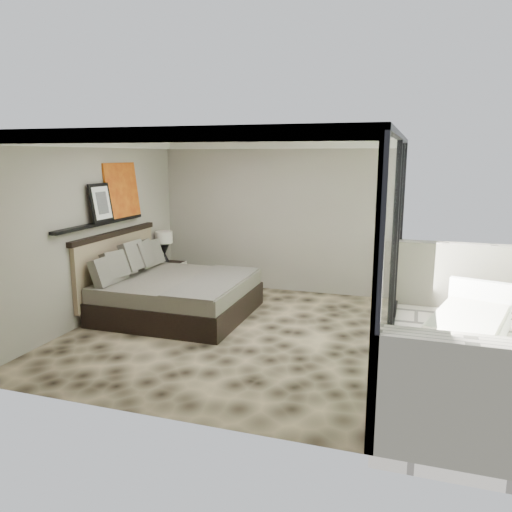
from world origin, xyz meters
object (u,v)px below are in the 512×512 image
(bed, at_px, (172,292))
(lounger, at_px, (469,325))
(table_lamp, at_px, (164,243))
(nightstand, at_px, (167,274))

(bed, relative_size, lounger, 1.17)
(bed, xyz_separation_m, lounger, (4.48, 0.24, -0.15))
(table_lamp, bearing_deg, lounger, -12.18)
(bed, distance_m, table_lamp, 1.73)
(table_lamp, relative_size, lounger, 0.31)
(table_lamp, height_order, lounger, table_lamp)
(bed, height_order, table_lamp, bed)
(bed, xyz_separation_m, table_lamp, (-0.87, 1.39, 0.54))
(table_lamp, bearing_deg, nightstand, -36.84)
(nightstand, distance_m, lounger, 5.41)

